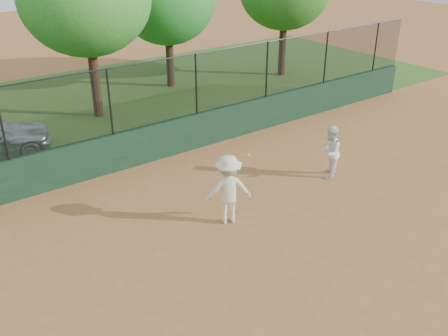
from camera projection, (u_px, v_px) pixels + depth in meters
ground at (253, 259)px, 11.31m from camera, size 80.00×80.00×0.00m
back_wall at (130, 149)px, 15.38m from camera, size 26.00×0.20×1.20m
grass_strip at (63, 113)px, 19.97m from camera, size 36.00×12.00×0.01m
player_second at (330, 152)px, 14.65m from camera, size 0.98×0.94×1.60m
player_main at (228, 190)px, 12.36m from camera, size 1.36×1.10×1.91m
fence_assembly at (124, 98)px, 14.64m from camera, size 26.00×0.06×2.00m
tree_3 at (167, 2)px, 21.71m from camera, size 4.29×3.90×5.62m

